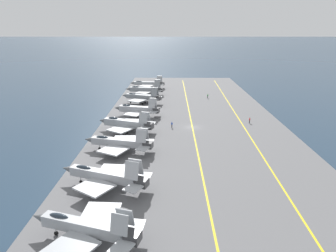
{
  "coord_description": "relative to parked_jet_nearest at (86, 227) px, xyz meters",
  "views": [
    {
      "loc": [
        -82.45,
        6.08,
        27.84
      ],
      "look_at": [
        -6.52,
        7.01,
        2.9
      ],
      "focal_mm": 32.0,
      "sensor_mm": 36.0,
      "label": 1
    }
  ],
  "objects": [
    {
      "name": "ground_plane",
      "position": [
        49.22,
        -17.38,
        -2.79
      ],
      "size": [
        2000.0,
        2000.0,
        0.0
      ],
      "primitive_type": "plane",
      "color": "#23384C"
    },
    {
      "name": "carrier_deck",
      "position": [
        49.22,
        -17.38,
        -2.59
      ],
      "size": [
        181.26,
        54.67,
        0.4
      ],
      "primitive_type": "cube",
      "color": "slate",
      "rests_on": "ground"
    },
    {
      "name": "deck_stripe_foul_line",
      "position": [
        49.22,
        -32.41,
        -2.39
      ],
      "size": [
        163.07,
        5.12,
        0.01
      ],
      "primitive_type": "cube",
      "rotation": [
        0.0,
        0.0,
        -0.03
      ],
      "color": "yellow",
      "rests_on": "carrier_deck"
    },
    {
      "name": "deck_stripe_centerline",
      "position": [
        49.22,
        -17.38,
        -2.39
      ],
      "size": [
        163.13,
        0.36,
        0.01
      ],
      "primitive_type": "cube",
      "color": "yellow",
      "rests_on": "carrier_deck"
    },
    {
      "name": "parked_jet_nearest",
      "position": [
        0.0,
        0.0,
        0.0
      ],
      "size": [
        14.12,
        16.3,
        5.9
      ],
      "color": "#9EA3A8",
      "rests_on": "carrier_deck"
    },
    {
      "name": "parked_jet_second",
      "position": [
        14.31,
        0.52,
        0.12
      ],
      "size": [
        12.46,
        17.39,
        6.41
      ],
      "color": "#A8AAAF",
      "rests_on": "carrier_deck"
    },
    {
      "name": "parked_jet_third",
      "position": [
        31.11,
        0.79,
        -0.11
      ],
      "size": [
        12.63,
        16.86,
        6.01
      ],
      "color": "#A8AAAF",
      "rests_on": "carrier_deck"
    },
    {
      "name": "parked_jet_fourth",
      "position": [
        45.09,
        1.25,
        0.06
      ],
      "size": [
        13.18,
        16.57,
        6.07
      ],
      "color": "#9EA3A8",
      "rests_on": "carrier_deck"
    },
    {
      "name": "parked_jet_fifth",
      "position": [
        60.64,
        -0.14,
        -0.06
      ],
      "size": [
        12.8,
        15.36,
        6.18
      ],
      "color": "#A8AAAF",
      "rests_on": "carrier_deck"
    },
    {
      "name": "parked_jet_sixth",
      "position": [
        77.49,
        -0.04,
        0.23
      ],
      "size": [
        13.9,
        15.96,
        6.47
      ],
      "color": "gray",
      "rests_on": "carrier_deck"
    },
    {
      "name": "parked_jet_seventh",
      "position": [
        92.63,
        0.13,
        0.11
      ],
      "size": [
        13.62,
        16.3,
        6.76
      ],
      "color": "gray",
      "rests_on": "carrier_deck"
    },
    {
      "name": "parked_jet_eighth",
      "position": [
        107.78,
        -0.05,
        0.03
      ],
      "size": [
        14.11,
        16.82,
        6.02
      ],
      "color": "#9EA3A8",
      "rests_on": "carrier_deck"
    },
    {
      "name": "crew_red_vest",
      "position": [
        53.36,
        -34.92,
        -1.42
      ],
      "size": [
        0.46,
        0.41,
        1.76
      ],
      "color": "#232328",
      "rests_on": "carrier_deck"
    },
    {
      "name": "crew_blue_vest",
      "position": [
        48.86,
        -11.41,
        -1.4
      ],
      "size": [
        0.43,
        0.46,
        1.79
      ],
      "color": "#232328",
      "rests_on": "carrier_deck"
    },
    {
      "name": "crew_green_vest",
      "position": [
        86.98,
        -26.09,
        -1.41
      ],
      "size": [
        0.44,
        0.46,
        1.78
      ],
      "color": "#232328",
      "rests_on": "carrier_deck"
    }
  ]
}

